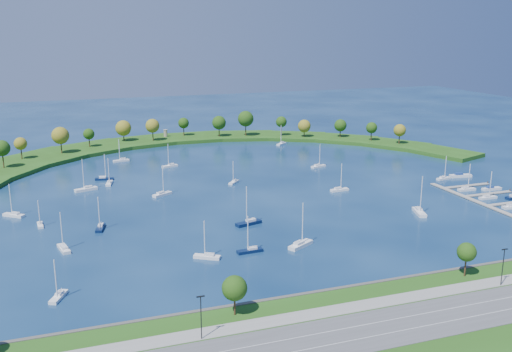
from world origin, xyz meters
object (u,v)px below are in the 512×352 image
object	(u,v)px
moored_boat_14	(318,166)
docked_boat_6	(488,197)
moored_boat_1	(419,211)
moored_boat_17	(170,165)
moored_boat_19	(104,178)
moored_boat_15	(121,160)
harbor_tower	(166,133)
moored_boat_16	(100,227)
moored_boat_0	(64,248)
moored_boat_4	(249,222)
moored_boat_8	(339,189)
moored_boat_18	(207,256)
moored_boat_9	(301,244)
moored_boat_11	(40,224)
moored_boat_3	(282,143)
docked_boat_8	(467,189)
moored_boat_2	(86,188)
moored_boat_5	(109,182)
docked_boat_11	(460,176)
moored_boat_6	(58,295)
moored_boat_13	(250,250)
moored_boat_12	(14,214)
docked_boat_9	(491,189)
moored_boat_7	(162,193)
moored_boat_10	(234,181)

from	to	relation	value
moored_boat_14	docked_boat_6	distance (m)	82.31
moored_boat_1	moored_boat_17	xyz separation A→B (m)	(-72.08, 103.49, -0.09)
moored_boat_1	moored_boat_19	world-z (taller)	moored_boat_1
moored_boat_15	moored_boat_17	distance (m)	29.23
moored_boat_14	moored_boat_15	world-z (taller)	moored_boat_15
harbor_tower	moored_boat_16	distance (m)	160.86
moored_boat_0	moored_boat_4	world-z (taller)	moored_boat_4
moored_boat_8	moored_boat_19	distance (m)	104.94
moored_boat_16	moored_boat_18	distance (m)	46.27
moored_boat_9	moored_boat_11	xyz separation A→B (m)	(-77.01, 47.83, -0.13)
moored_boat_3	docked_boat_8	distance (m)	122.74
moored_boat_2	moored_boat_18	distance (m)	93.10
docked_boat_8	moored_boat_5	bearing A→B (deg)	159.09
harbor_tower	docked_boat_11	size ratio (longest dim) A/B	0.43
moored_boat_6	moored_boat_15	world-z (taller)	moored_boat_15
moored_boat_0	moored_boat_14	size ratio (longest dim) A/B	1.05
moored_boat_17	docked_boat_11	size ratio (longest dim) A/B	1.12
moored_boat_9	moored_boat_13	size ratio (longest dim) A/B	1.20
moored_boat_12	docked_boat_9	xyz separation A→B (m)	(188.42, -29.30, -0.27)
moored_boat_4	moored_boat_6	size ratio (longest dim) A/B	1.30
docked_boat_11	docked_boat_8	bearing A→B (deg)	-112.47
harbor_tower	moored_boat_7	bearing A→B (deg)	-101.63
moored_boat_2	moored_boat_16	bearing A→B (deg)	74.52
moored_boat_11	harbor_tower	bearing A→B (deg)	149.52
moored_boat_2	moored_boat_7	distance (m)	33.93
moored_boat_10	moored_boat_1	bearing A→B (deg)	82.74
moored_boat_3	moored_boat_16	xyz separation A→B (m)	(-112.90, -115.06, -0.00)
moored_boat_9	moored_boat_16	distance (m)	68.87
moored_boat_11	moored_boat_12	size ratio (longest dim) A/B	0.78
docked_boat_11	moored_boat_14	bearing A→B (deg)	153.33
docked_boat_6	docked_boat_11	distance (m)	34.65
moored_boat_0	moored_boat_7	distance (m)	63.39
moored_boat_1	moored_boat_16	xyz separation A→B (m)	(-112.33, 21.90, -0.09)
moored_boat_10	docked_boat_8	bearing A→B (deg)	107.44
moored_boat_9	docked_boat_11	distance (m)	117.96
moored_boat_4	moored_boat_16	distance (m)	50.67
moored_boat_15	docked_boat_6	world-z (taller)	moored_boat_15
moored_boat_3	moored_boat_16	size ratio (longest dim) A/B	1.00
moored_boat_9	docked_boat_9	world-z (taller)	moored_boat_9
moored_boat_1	docked_boat_8	xyz separation A→B (m)	(37.23, 19.82, -0.10)
moored_boat_11	moored_boat_14	bearing A→B (deg)	106.07
moored_boat_15	moored_boat_19	distance (m)	36.85
moored_boat_2	moored_boat_6	size ratio (longest dim) A/B	1.28
moored_boat_19	docked_boat_8	distance (m)	157.99
moored_boat_12	moored_boat_15	xyz separation A→B (m)	(47.55, 77.38, -0.01)
harbor_tower	moored_boat_19	distance (m)	96.29
moored_boat_18	docked_boat_11	xyz separation A→B (m)	(134.21, 54.59, -0.14)
moored_boat_13	moored_boat_19	bearing A→B (deg)	-74.56
moored_boat_13	docked_boat_8	size ratio (longest dim) A/B	1.03
moored_boat_9	moored_boat_11	bearing A→B (deg)	118.54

